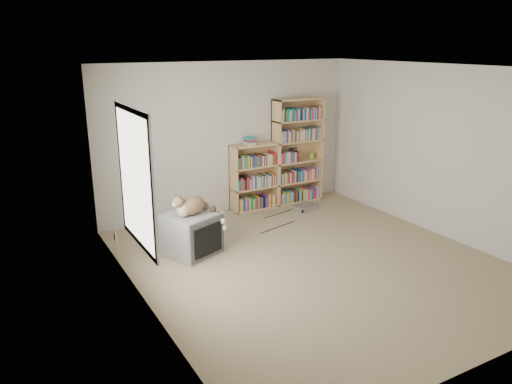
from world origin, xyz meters
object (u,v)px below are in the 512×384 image
dvd_player (305,207)px  bookcase_short (254,179)px  crt_tv (192,234)px  bookcase_tall (297,154)px  cat (196,208)px

dvd_player → bookcase_short: bearing=128.2°
crt_tv → bookcase_tall: (2.57, 1.29, 0.59)m
crt_tv → cat: (0.05, -0.06, 0.38)m
crt_tv → dvd_player: bearing=-3.3°
crt_tv → bookcase_short: bearing=16.0°
bookcase_tall → dvd_player: size_ratio=4.86×
cat → dvd_player: (2.38, 0.85, -0.63)m
crt_tv → bookcase_short: size_ratio=0.74×
crt_tv → bookcase_tall: 2.94m
bookcase_tall → bookcase_short: size_ratio=1.63×
crt_tv → dvd_player: (2.43, 0.79, -0.25)m
bookcase_tall → bookcase_short: 0.95m
bookcase_short → dvd_player: (0.74, -0.50, -0.48)m
crt_tv → bookcase_short: bookcase_short is taller
cat → bookcase_short: bearing=20.7°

